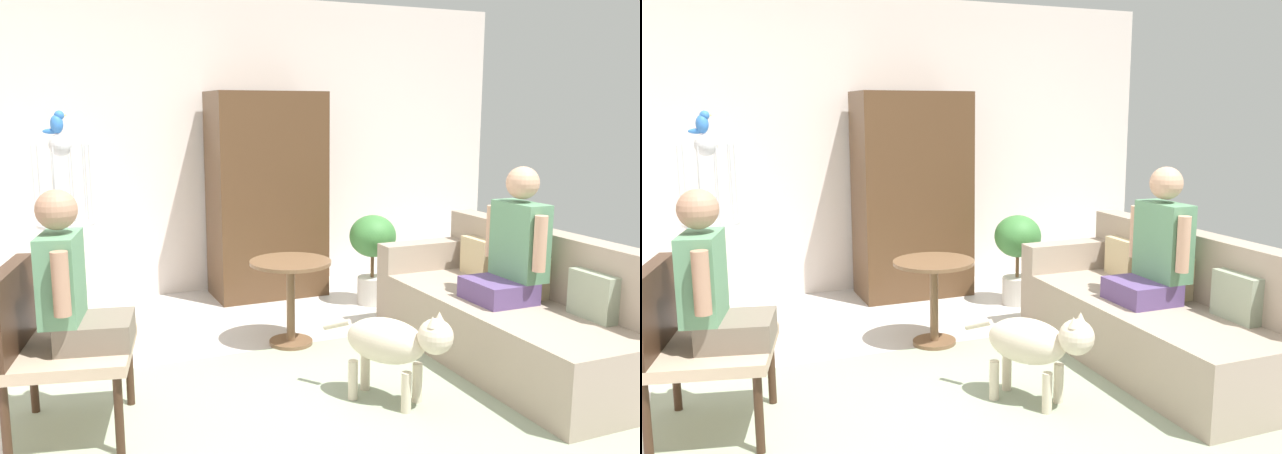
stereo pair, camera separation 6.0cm
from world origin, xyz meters
The scene contains 13 objects.
ground_plane centered at (0.00, 0.00, 0.00)m, with size 6.33×6.33×0.00m, color beige.
back_wall centered at (0.00, 2.68, 1.33)m, with size 5.88×0.12×2.66m, color silver.
area_rug centered at (-0.20, -0.29, 0.00)m, with size 3.10×2.38×0.01m, color gray.
couch centered at (1.35, 0.09, 0.31)m, with size 0.87×2.10×0.86m.
armchair centered at (-1.52, 0.17, 0.53)m, with size 0.74×0.79×0.89m.
person_on_couch centered at (1.31, 0.05, 0.78)m, with size 0.44×0.56×0.87m.
person_on_armchair centered at (-1.38, 0.14, 0.79)m, with size 0.49×0.51×0.80m.
round_end_table centered at (0.10, 0.94, 0.42)m, with size 0.57×0.57×0.61m.
dog centered at (0.29, -0.21, 0.36)m, with size 0.52×0.68×0.57m.
bird_cage_stand centered at (-1.32, 1.84, 0.76)m, with size 0.41×0.41×1.49m.
parrot centered at (-1.34, 1.84, 1.56)m, with size 0.17×0.10×0.17m.
potted_plant centered at (1.11, 1.61, 0.49)m, with size 0.40×0.40×0.77m.
armoire_cabinet centered at (0.38, 2.27, 0.91)m, with size 0.98×0.56×1.81m, color #4C331E.
Camera 1 is at (-1.52, -3.33, 1.66)m, focal length 37.37 mm.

